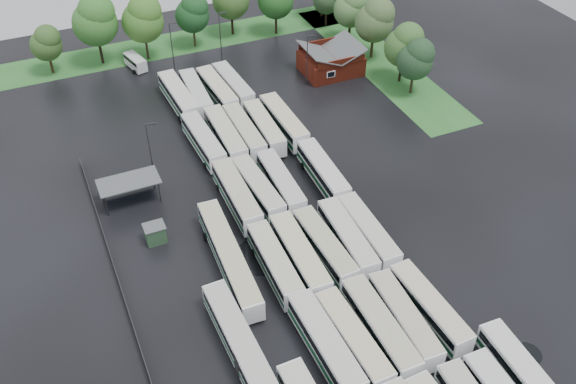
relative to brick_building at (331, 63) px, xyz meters
name	(u,v)px	position (x,y,z in m)	size (l,w,h in m)	color
ground	(313,269)	(-24.00, -42.77, -1.87)	(160.00, 160.00, 0.00)	black
brick_building	(331,63)	(0.00, 0.00, 0.00)	(10.07, 8.60, 5.39)	maroon
wash_shed	(128,183)	(-41.20, -20.74, 1.12)	(8.20, 4.20, 3.58)	#2D2D30
utility_hut	(155,233)	(-40.20, -30.17, -0.55)	(2.70, 2.20, 2.62)	#29482D
grass_strip_north	(178,43)	(-22.00, 22.03, -1.86)	(80.00, 10.00, 0.01)	#2A6928
grass_strip_east	(378,61)	(10.00, 0.03, -1.86)	(10.00, 50.00, 0.01)	#2A6928
west_fence	(117,276)	(-46.20, -34.77, -1.27)	(0.10, 50.00, 1.20)	#2D2D30
bus_r1c0	(326,345)	(-28.32, -54.85, 0.16)	(2.98, 13.27, 3.68)	white
bus_r1c1	(353,340)	(-25.34, -55.36, 0.08)	(3.05, 12.77, 3.54)	white
bus_r1c2	(380,328)	(-21.98, -55.22, 0.15)	(2.98, 13.18, 3.66)	white
bus_r1c3	(404,319)	(-18.93, -55.21, 0.06)	(3.28, 12.68, 3.50)	white
bus_r1c4	(429,308)	(-15.45, -54.90, 0.05)	(3.13, 12.61, 3.48)	white
bus_r2c0	(275,264)	(-28.56, -41.73, 0.06)	(2.99, 12.63, 3.50)	white
bus_r2c1	(300,256)	(-25.38, -41.88, 0.16)	(3.22, 13.33, 3.69)	white
bus_r2c2	(325,247)	(-21.89, -41.66, 0.07)	(3.02, 12.71, 3.52)	white
bus_r2c3	(347,238)	(-18.63, -41.46, 0.10)	(3.35, 12.95, 3.57)	white
bus_r2c4	(368,232)	(-15.76, -41.46, 0.07)	(2.95, 12.71, 3.52)	white
bus_r3c0	(237,195)	(-28.35, -28.13, 0.16)	(3.03, 13.28, 3.68)	white
bus_r3c1	(258,189)	(-25.19, -27.83, 0.06)	(3.24, 12.70, 3.50)	white
bus_r3c2	(281,183)	(-21.84, -27.94, 0.05)	(3.06, 12.62, 3.49)	white
bus_r3c4	(323,172)	(-15.44, -28.12, 0.10)	(3.16, 12.90, 3.57)	white
bus_r4c0	(204,141)	(-28.47, -14.10, 0.08)	(3.15, 12.79, 3.54)	white
bus_r4c1	(225,136)	(-25.02, -14.18, 0.15)	(3.03, 13.19, 3.66)	white
bus_r4c2	(244,132)	(-22.05, -14.35, 0.08)	(2.84, 12.74, 3.54)	white
bus_r4c3	(264,128)	(-18.83, -14.54, 0.06)	(3.12, 12.66, 3.50)	white
bus_r4c4	(284,122)	(-15.41, -14.31, 0.15)	(2.88, 13.16, 3.66)	white
bus_r5c0	(179,97)	(-28.32, -0.45, 0.16)	(3.31, 13.34, 3.69)	white
bus_r5c1	(196,94)	(-25.38, -0.64, 0.05)	(3.22, 12.63, 3.49)	white
bus_r5c2	(217,90)	(-21.81, -1.04, 0.08)	(3.31, 12.82, 3.54)	white
bus_r5c3	(233,85)	(-18.78, -0.52, 0.05)	(3.30, 12.64, 3.49)	white
artic_bus_west_b	(229,258)	(-33.23, -38.59, 0.07)	(3.52, 18.95, 3.50)	white
artic_bus_west_c	(245,354)	(-36.44, -52.46, 0.09)	(3.10, 19.09, 3.53)	white
minibus	(135,62)	(-31.81, 15.51, -0.55)	(3.24, 5.75, 2.37)	silver
tree_north_0	(46,43)	(-45.76, 19.89, 4.04)	(5.55, 5.55, 9.19)	#392114
tree_north_1	(95,20)	(-36.77, 19.85, 6.69)	(8.03, 8.03, 13.30)	black
tree_north_2	(143,18)	(-28.67, 18.16, 6.15)	(7.52, 7.52, 12.46)	#34271B
tree_north_3	(193,13)	(-19.15, 19.44, 4.94)	(6.39, 6.39, 10.58)	#3B2D1B
tree_east_0	(416,59)	(9.52, -12.20, 4.63)	(6.10, 6.10, 10.10)	#302518
tree_east_1	(405,44)	(9.88, -7.95, 5.20)	(6.63, 6.63, 10.99)	black
tree_east_2	(376,20)	(9.71, 1.76, 5.64)	(7.04, 7.04, 11.66)	#3B2B1B
tree_east_3	(352,7)	(8.97, 9.26, 5.17)	(6.60, 6.60, 10.93)	black
lamp_post_ne	(308,57)	(-5.79, -2.47, 3.51)	(1.43, 0.28, 9.26)	#2D2D30
lamp_post_nw	(151,150)	(-37.12, -18.44, 3.91)	(1.53, 0.30, 9.95)	#2D2D30
lamp_post_back_w	(172,44)	(-25.66, 11.03, 3.70)	(1.48, 0.29, 9.59)	#2D2D30
lamp_post_back_e	(221,34)	(-16.57, 11.38, 3.70)	(1.48, 0.29, 9.58)	#2D2D30
puddle_2	(260,256)	(-29.03, -38.12, -1.86)	(6.82, 6.82, 0.01)	black
puddle_3	(332,261)	(-21.24, -42.45, -1.86)	(4.35, 4.35, 0.01)	black
puddle_4	(528,354)	(-8.23, -63.35, -1.86)	(3.09, 3.09, 0.01)	black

